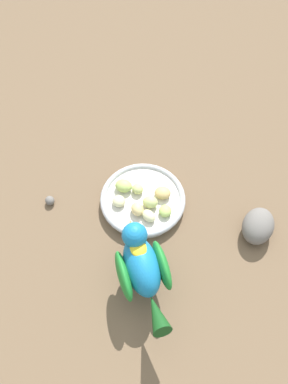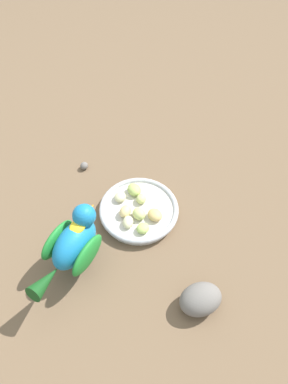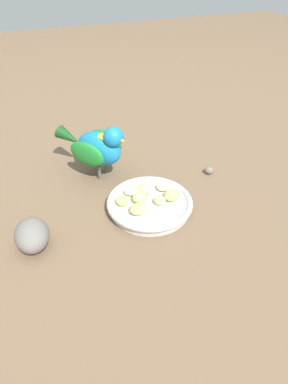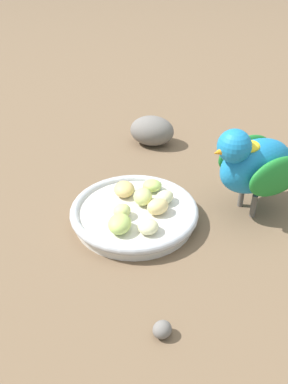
# 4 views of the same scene
# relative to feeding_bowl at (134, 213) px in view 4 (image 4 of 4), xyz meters

# --- Properties ---
(ground_plane) EXTENTS (4.00, 4.00, 0.00)m
(ground_plane) POSITION_rel_feeding_bowl_xyz_m (0.01, 0.03, -0.01)
(ground_plane) COLOR brown
(feeding_bowl) EXTENTS (0.19, 0.19, 0.03)m
(feeding_bowl) POSITION_rel_feeding_bowl_xyz_m (0.00, 0.00, 0.00)
(feeding_bowl) COLOR beige
(feeding_bowl) RESTS_ON ground_plane
(apple_piece_0) EXTENTS (0.04, 0.04, 0.02)m
(apple_piece_0) POSITION_rel_feeding_bowl_xyz_m (-0.04, -0.02, 0.02)
(apple_piece_0) COLOR tan
(apple_piece_0) RESTS_ON feeding_bowl
(apple_piece_1) EXTENTS (0.03, 0.03, 0.02)m
(apple_piece_1) POSITION_rel_feeding_bowl_xyz_m (0.02, -0.01, 0.02)
(apple_piece_1) COLOR #C6D17A
(apple_piece_1) RESTS_ON feeding_bowl
(apple_piece_2) EXTENTS (0.04, 0.04, 0.02)m
(apple_piece_2) POSITION_rel_feeding_bowl_xyz_m (0.04, 0.03, 0.01)
(apple_piece_2) COLOR beige
(apple_piece_2) RESTS_ON feeding_bowl
(apple_piece_3) EXTENTS (0.04, 0.03, 0.02)m
(apple_piece_3) POSITION_rel_feeding_bowl_xyz_m (-0.02, 0.01, 0.02)
(apple_piece_3) COLOR #C6D17A
(apple_piece_3) RESTS_ON feeding_bowl
(apple_piece_4) EXTENTS (0.04, 0.04, 0.02)m
(apple_piece_4) POSITION_rel_feeding_bowl_xyz_m (-0.03, 0.04, 0.01)
(apple_piece_4) COLOR beige
(apple_piece_4) RESTS_ON feeding_bowl
(apple_piece_5) EXTENTS (0.04, 0.04, 0.02)m
(apple_piece_5) POSITION_rel_feeding_bowl_xyz_m (-0.00, 0.03, 0.02)
(apple_piece_5) COLOR #E5C67F
(apple_piece_5) RESTS_ON feeding_bowl
(apple_piece_6) EXTENTS (0.04, 0.03, 0.02)m
(apple_piece_6) POSITION_rel_feeding_bowl_xyz_m (0.05, -0.01, 0.02)
(apple_piece_6) COLOR #B2CC66
(apple_piece_6) RESTS_ON feeding_bowl
(apple_piece_7) EXTENTS (0.03, 0.04, 0.02)m
(apple_piece_7) POSITION_rel_feeding_bowl_xyz_m (-0.06, 0.02, 0.01)
(apple_piece_7) COLOR #B2CC66
(apple_piece_7) RESTS_ON feeding_bowl
(parrot) EXTENTS (0.15, 0.18, 0.14)m
(parrot) POSITION_rel_feeding_bowl_xyz_m (-0.06, 0.17, 0.07)
(parrot) COLOR #59544C
(parrot) RESTS_ON ground_plane
(rock_large) EXTENTS (0.07, 0.09, 0.06)m
(rock_large) POSITION_rel_feeding_bowl_xyz_m (-0.25, -0.01, 0.01)
(rock_large) COLOR slate
(rock_large) RESTS_ON ground_plane
(pebble_0) EXTENTS (0.03, 0.03, 0.02)m
(pebble_0) POSITION_rel_feeding_bowl_xyz_m (0.19, 0.07, -0.00)
(pebble_0) COLOR slate
(pebble_0) RESTS_ON ground_plane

